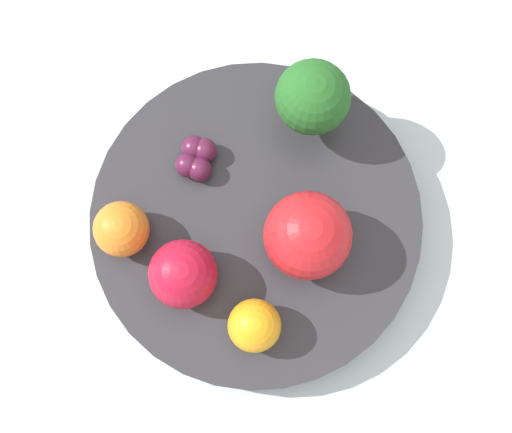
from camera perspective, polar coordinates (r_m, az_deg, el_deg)
ground_plane at (r=0.59m, az=0.00°, el=-1.17°), size 6.00×6.00×0.00m
table_surface at (r=0.58m, az=0.00°, el=-0.99°), size 1.20×1.20×0.02m
bowl at (r=0.55m, az=0.00°, el=-0.52°), size 0.25×0.25×0.03m
broccoli at (r=0.52m, az=4.55°, el=9.43°), size 0.06×0.06×0.07m
apple_red at (r=0.51m, az=4.16°, el=-1.53°), size 0.06×0.06×0.06m
apple_green at (r=0.51m, az=-5.86°, el=-4.60°), size 0.05×0.05×0.05m
orange_front at (r=0.51m, az=-0.13°, el=-8.72°), size 0.04×0.04×0.04m
orange_back at (r=0.53m, az=-10.72°, el=-1.00°), size 0.04×0.04×0.04m
grape_cluster at (r=0.54m, az=-4.80°, el=4.68°), size 0.04×0.04×0.02m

